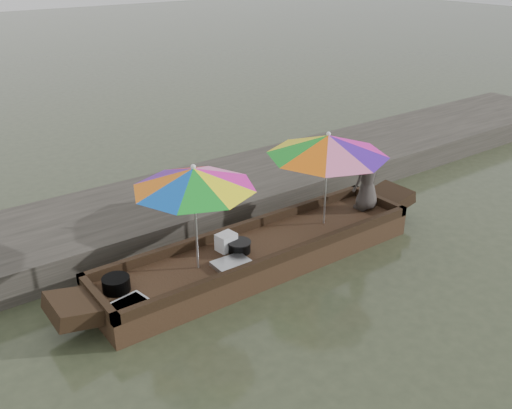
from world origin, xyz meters
TOP-DOWN VIEW (x-y plane):
  - water at (0.00, 0.00)m, footprint 80.00×80.00m
  - dock at (0.00, 2.20)m, footprint 22.00×2.20m
  - boat_hull at (0.00, 0.00)m, footprint 5.22×1.20m
  - cooking_pot at (-2.25, 0.14)m, footprint 0.36×0.36m
  - tray_crayfish at (-2.31, -0.36)m, footprint 0.57×0.44m
  - tray_scallop at (-0.67, -0.22)m, footprint 0.52×0.36m
  - charcoal_grill at (-0.36, 0.03)m, footprint 0.33×0.33m
  - supply_bag at (-0.47, 0.20)m, footprint 0.31×0.26m
  - vendor at (2.26, 0.01)m, footprint 0.59×0.42m
  - umbrella_bow at (-1.09, 0.00)m, footprint 1.68×1.68m
  - umbrella_stern at (1.30, 0.00)m, footprint 1.93×1.93m

SIDE VIEW (x-z plane):
  - water at x=0.00m, z-range 0.00..0.00m
  - boat_hull at x=0.00m, z-range 0.00..0.35m
  - dock at x=0.00m, z-range 0.00..0.50m
  - tray_scallop at x=-0.67m, z-range 0.35..0.41m
  - tray_crayfish at x=-2.31m, z-range 0.35..0.44m
  - charcoal_grill at x=-0.36m, z-range 0.35..0.51m
  - cooking_pot at x=-2.25m, z-range 0.35..0.54m
  - supply_bag at x=-0.47m, z-range 0.35..0.61m
  - vendor at x=2.26m, z-range 0.35..1.49m
  - umbrella_bow at x=-1.09m, z-range 0.35..1.90m
  - umbrella_stern at x=1.30m, z-range 0.35..1.90m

